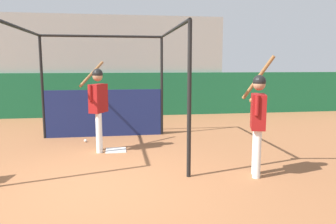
# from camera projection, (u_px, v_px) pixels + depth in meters

# --- Properties ---
(ground_plane) EXTENTS (60.00, 60.00, 0.00)m
(ground_plane) POSITION_uv_depth(u_px,v_px,m) (93.00, 187.00, 5.08)
(ground_plane) COLOR #935B38
(outfield_wall) EXTENTS (24.00, 0.12, 1.58)m
(outfield_wall) POSITION_uv_depth(u_px,v_px,m) (106.00, 95.00, 11.86)
(outfield_wall) COLOR #196038
(outfield_wall) RESTS_ON ground
(bleacher_section) EXTENTS (8.70, 4.00, 3.66)m
(bleacher_section) POSITION_uv_depth(u_px,v_px,m) (107.00, 66.00, 13.72)
(bleacher_section) COLOR #9E9E99
(bleacher_section) RESTS_ON ground
(batting_cage) EXTENTS (3.11, 3.49, 2.62)m
(batting_cage) POSITION_uv_depth(u_px,v_px,m) (103.00, 94.00, 7.83)
(batting_cage) COLOR black
(batting_cage) RESTS_ON ground
(home_plate) EXTENTS (0.44, 0.44, 0.02)m
(home_plate) POSITION_uv_depth(u_px,v_px,m) (116.00, 150.00, 7.21)
(home_plate) COLOR white
(home_plate) RESTS_ON ground
(player_batter) EXTENTS (0.61, 0.94, 1.96)m
(player_batter) POSITION_uv_depth(u_px,v_px,m) (98.00, 102.00, 7.01)
(player_batter) COLOR white
(player_batter) RESTS_ON ground
(player_waiting) EXTENTS (0.53, 0.81, 2.04)m
(player_waiting) POSITION_uv_depth(u_px,v_px,m) (258.00, 116.00, 5.44)
(player_waiting) COLOR white
(player_waiting) RESTS_ON ground
(baseball) EXTENTS (0.07, 0.07, 0.07)m
(baseball) POSITION_uv_depth(u_px,v_px,m) (85.00, 141.00, 7.98)
(baseball) COLOR white
(baseball) RESTS_ON ground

